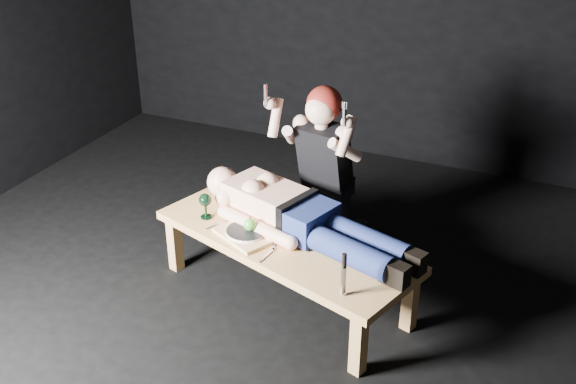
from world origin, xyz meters
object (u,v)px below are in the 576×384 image
object	(u,v)px
table	(285,267)
carving_knife	(344,275)
kneeling_woman	(330,169)
serving_tray	(247,234)
lying_man	(305,214)
goblet	(206,206)

from	to	relation	value
table	carving_knife	xyz separation A→B (m)	(0.54, -0.42, 0.36)
kneeling_woman	serving_tray	xyz separation A→B (m)	(-0.29, -0.71, -0.20)
lying_man	kneeling_woman	bearing A→B (deg)	111.26
lying_man	kneeling_woman	world-z (taller)	kneeling_woman
kneeling_woman	serving_tray	bearing A→B (deg)	-101.42
goblet	carving_knife	bearing A→B (deg)	-21.58
serving_tray	goblet	xyz separation A→B (m)	(-0.35, 0.10, 0.08)
serving_tray	goblet	size ratio (longest dim) A/B	2.13
serving_tray	lying_man	bearing A→B (deg)	29.34
goblet	carving_knife	size ratio (longest dim) A/B	0.66
kneeling_woman	carving_knife	bearing A→B (deg)	-54.89
table	carving_knife	size ratio (longest dim) A/B	6.48
kneeling_woman	lying_man	bearing A→B (deg)	-75.89
goblet	lying_man	bearing A→B (deg)	6.97
kneeling_woman	carving_knife	distance (m)	1.16
table	goblet	bearing A→B (deg)	-164.14
table	lying_man	bearing A→B (deg)	66.15
table	serving_tray	size ratio (longest dim) A/B	4.62
serving_tray	goblet	bearing A→B (deg)	164.23
kneeling_woman	goblet	xyz separation A→B (m)	(-0.64, -0.61, -0.12)
lying_man	carving_knife	bearing A→B (deg)	-31.65
lying_man	goblet	size ratio (longest dim) A/B	10.26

